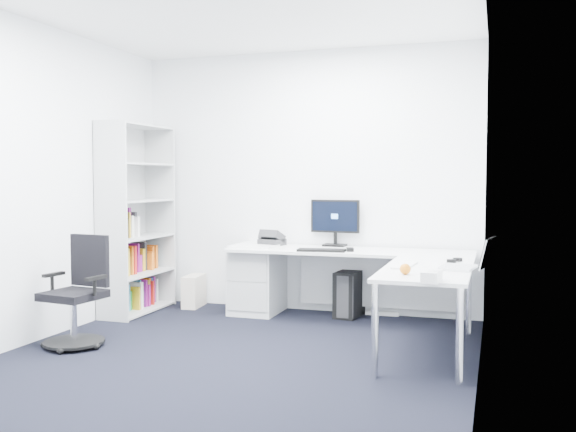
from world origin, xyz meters
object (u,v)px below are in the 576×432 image
(bookshelf, at_px, (136,218))
(task_chair, at_px, (73,292))
(l_desk, at_px, (341,291))
(laptop, at_px, (458,252))
(monitor, at_px, (335,222))

(bookshelf, relative_size, task_chair, 2.13)
(l_desk, relative_size, task_chair, 2.60)
(l_desk, xyz_separation_m, laptop, (1.08, -0.69, 0.47))
(task_chair, bearing_deg, l_desk, 41.77)
(monitor, bearing_deg, l_desk, -68.32)
(l_desk, distance_m, task_chair, 2.35)
(task_chair, distance_m, laptop, 3.10)
(task_chair, relative_size, laptop, 2.53)
(bookshelf, xyz_separation_m, monitor, (1.96, 0.57, -0.03))
(task_chair, bearing_deg, bookshelf, 107.17)
(l_desk, bearing_deg, bookshelf, 178.68)
(l_desk, height_order, monitor, monitor)
(bookshelf, relative_size, monitor, 3.81)
(l_desk, distance_m, bookshelf, 2.26)
(l_desk, bearing_deg, monitor, 109.05)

